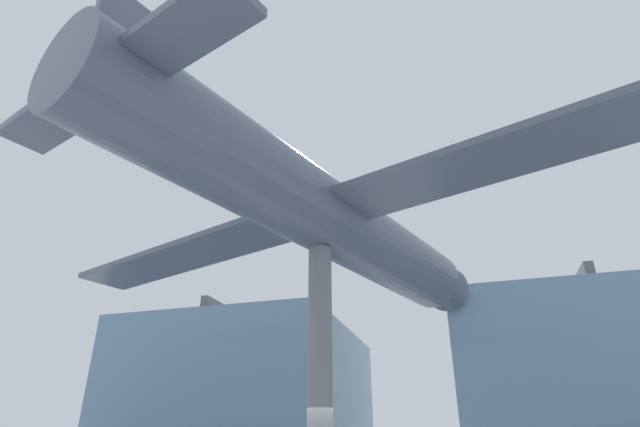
# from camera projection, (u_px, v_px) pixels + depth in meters

# --- Properties ---
(glass_pavilion_left) EXTENTS (10.87, 12.35, 8.21)m
(glass_pavilion_left) POSITION_uv_depth(u_px,v_px,m) (249.00, 406.00, 26.42)
(glass_pavilion_left) COLOR #60849E
(glass_pavilion_left) RESTS_ON ground_plane
(glass_pavilion_right) EXTENTS (10.87, 12.35, 8.21)m
(glass_pavilion_right) POSITION_uv_depth(u_px,v_px,m) (587.00, 397.00, 22.21)
(glass_pavilion_right) COLOR #60849E
(glass_pavilion_right) RESTS_ON ground_plane
(support_pylon_central) EXTENTS (0.59, 0.59, 6.40)m
(support_pylon_central) POSITION_uv_depth(u_px,v_px,m) (320.00, 376.00, 11.65)
(support_pylon_central) COLOR slate
(support_pylon_central) RESTS_ON ground_plane
(suspended_airplane) EXTENTS (19.89, 16.06, 3.21)m
(suspended_airplane) POSITION_uv_depth(u_px,v_px,m) (327.00, 217.00, 13.71)
(suspended_airplane) COLOR #4C5666
(suspended_airplane) RESTS_ON support_pylon_central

